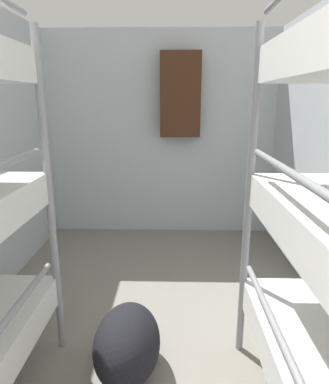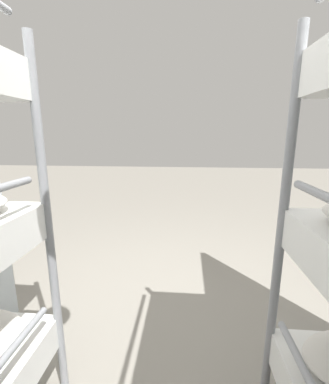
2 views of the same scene
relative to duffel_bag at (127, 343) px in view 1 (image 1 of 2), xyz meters
The scene contains 3 objects.
wall_back 2.52m from the duffel_bag, 87.08° to the left, with size 2.72×0.06×2.31m.
duffel_bag is the anchor object (origin of this frame).
hanging_coat 2.61m from the duffel_bag, 81.30° to the left, with size 0.44×0.12×0.90m.
Camera 1 is at (0.14, 0.49, 1.55)m, focal length 32.00 mm.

